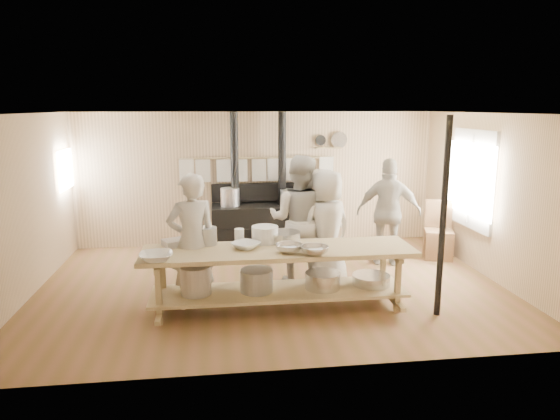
{
  "coord_description": "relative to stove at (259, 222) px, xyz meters",
  "views": [
    {
      "loc": [
        -0.8,
        -7.21,
        2.7
      ],
      "look_at": [
        0.16,
        0.2,
        1.14
      ],
      "focal_mm": 32.0,
      "sensor_mm": 36.0,
      "label": 1
    }
  ],
  "objects": [
    {
      "name": "ground",
      "position": [
        0.01,
        -2.12,
        -0.52
      ],
      "size": [
        7.0,
        7.0,
        0.0
      ],
      "primitive_type": "plane",
      "color": "brown",
      "rests_on": "ground"
    },
    {
      "name": "room_shell",
      "position": [
        0.01,
        -2.12,
        1.1
      ],
      "size": [
        7.0,
        7.0,
        7.0
      ],
      "color": "tan",
      "rests_on": "ground"
    },
    {
      "name": "window_right",
      "position": [
        3.48,
        -1.52,
        0.98
      ],
      "size": [
        0.09,
        1.5,
        1.65
      ],
      "color": "beige",
      "rests_on": "ground"
    },
    {
      "name": "left_opening",
      "position": [
        -3.44,
        -0.12,
        1.08
      ],
      "size": [
        0.0,
        0.9,
        0.9
      ],
      "color": "white",
      "rests_on": "ground"
    },
    {
      "name": "stove",
      "position": [
        0.0,
        0.0,
        0.0
      ],
      "size": [
        1.9,
        0.75,
        2.6
      ],
      "color": "black",
      "rests_on": "ground"
    },
    {
      "name": "towel_rail",
      "position": [
        0.01,
        0.28,
        1.03
      ],
      "size": [
        3.0,
        0.04,
        0.47
      ],
      "color": "tan",
      "rests_on": "ground"
    },
    {
      "name": "back_wall_shelf",
      "position": [
        1.47,
        0.32,
        1.48
      ],
      "size": [
        0.63,
        0.14,
        0.32
      ],
      "color": "tan",
      "rests_on": "ground"
    },
    {
      "name": "prep_table",
      "position": [
        -0.0,
        -3.02,
        -0.0
      ],
      "size": [
        3.6,
        0.9,
        0.85
      ],
      "color": "tan",
      "rests_on": "ground"
    },
    {
      "name": "support_post",
      "position": [
        2.06,
        -3.47,
        0.78
      ],
      "size": [
        0.08,
        0.08,
        2.6
      ],
      "primitive_type": "cylinder",
      "color": "black",
      "rests_on": "ground"
    },
    {
      "name": "cook_far_left",
      "position": [
        -1.14,
        -2.77,
        0.4
      ],
      "size": [
        0.77,
        0.62,
        1.85
      ],
      "primitive_type": "imported",
      "rotation": [
        0.0,
        0.0,
        3.44
      ],
      "color": "#ACA498",
      "rests_on": "ground"
    },
    {
      "name": "cook_left",
      "position": [
        0.45,
        -2.0,
        0.47
      ],
      "size": [
        1.19,
        1.08,
        1.99
      ],
      "primitive_type": "imported",
      "rotation": [
        0.0,
        0.0,
        2.72
      ],
      "color": "#ACA498",
      "rests_on": "ground"
    },
    {
      "name": "cook_center",
      "position": [
        0.84,
        -2.15,
        0.37
      ],
      "size": [
        1.03,
        0.87,
        1.79
      ],
      "primitive_type": "imported",
      "rotation": [
        0.0,
        0.0,
        3.56
      ],
      "color": "#ACA498",
      "rests_on": "ground"
    },
    {
      "name": "cook_right",
      "position": [
        2.12,
        -1.31,
        0.4
      ],
      "size": [
        1.17,
        0.74,
        1.85
      ],
      "primitive_type": "imported",
      "rotation": [
        0.0,
        0.0,
        2.85
      ],
      "color": "#ACA498",
      "rests_on": "ground"
    },
    {
      "name": "cook_by_window",
      "position": [
        1.16,
        -0.17,
        0.25
      ],
      "size": [
        1.12,
        1.09,
        1.54
      ],
      "primitive_type": "imported",
      "rotation": [
        0.0,
        0.0,
        -0.74
      ],
      "color": "#ACA498",
      "rests_on": "ground"
    },
    {
      "name": "chair",
      "position": [
        3.16,
        -1.06,
        -0.22
      ],
      "size": [
        0.61,
        0.61,
        1.03
      ],
      "rotation": [
        0.0,
        0.0,
        -0.32
      ],
      "color": "brown",
      "rests_on": "ground"
    },
    {
      "name": "bowl_white_a",
      "position": [
        -1.54,
        -3.35,
        0.38
      ],
      "size": [
        0.44,
        0.44,
        0.1
      ],
      "primitive_type": "imported",
      "rotation": [
        0.0,
        0.0,
        0.08
      ],
      "color": "white",
      "rests_on": "prep_table"
    },
    {
      "name": "bowl_steel_a",
      "position": [
        0.12,
        -3.2,
        0.38
      ],
      "size": [
        0.48,
        0.48,
        0.11
      ],
      "primitive_type": "imported",
      "rotation": [
        0.0,
        0.0,
        1.03
      ],
      "color": "silver",
      "rests_on": "prep_table"
    },
    {
      "name": "bowl_white_b",
      "position": [
        -0.43,
        -2.96,
        0.37
      ],
      "size": [
        0.5,
        0.5,
        0.09
      ],
      "primitive_type": "imported",
      "rotation": [
        0.0,
        0.0,
        2.36
      ],
      "color": "white",
      "rests_on": "prep_table"
    },
    {
      "name": "bowl_steel_b",
      "position": [
        0.42,
        -3.35,
        0.39
      ],
      "size": [
        0.38,
        0.38,
        0.11
      ],
      "primitive_type": "imported",
      "rotation": [
        0.0,
        0.0,
        3.21
      ],
      "color": "silver",
      "rests_on": "prep_table"
    },
    {
      "name": "roasting_pan",
      "position": [
        -1.32,
        -2.69,
        0.37
      ],
      "size": [
        0.47,
        0.41,
        0.09
      ],
      "primitive_type": "cube",
      "rotation": [
        0.0,
        0.0,
        0.42
      ],
      "color": "#B2B2B7",
      "rests_on": "prep_table"
    },
    {
      "name": "mixing_bowl_large",
      "position": [
        0.13,
        -2.69,
        0.4
      ],
      "size": [
        0.56,
        0.56,
        0.14
      ],
      "primitive_type": "cylinder",
      "rotation": [
        0.0,
        0.0,
        0.29
      ],
      "color": "silver",
      "rests_on": "prep_table"
    },
    {
      "name": "bucket_galv",
      "position": [
        -0.93,
        -2.69,
        0.45
      ],
      "size": [
        0.34,
        0.34,
        0.24
      ],
      "primitive_type": "cylinder",
      "rotation": [
        0.0,
        0.0,
        0.41
      ],
      "color": "gray",
      "rests_on": "prep_table"
    },
    {
      "name": "deep_bowl_enamel",
      "position": [
        -0.15,
        -2.69,
        0.44
      ],
      "size": [
        0.41,
        0.41,
        0.23
      ],
      "primitive_type": "cylinder",
      "rotation": [
        0.0,
        0.0,
        -0.11
      ],
      "color": "white",
      "rests_on": "prep_table"
    },
    {
      "name": "pitcher",
      "position": [
        -0.5,
        -2.69,
        0.43
      ],
      "size": [
        0.17,
        0.17,
        0.21
      ],
      "primitive_type": "cylinder",
      "rotation": [
        0.0,
        0.0,
        -0.41
      ],
      "color": "white",
      "rests_on": "prep_table"
    }
  ]
}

